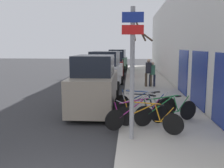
{
  "coord_description": "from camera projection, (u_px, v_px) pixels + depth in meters",
  "views": [
    {
      "loc": [
        1.32,
        -3.85,
        2.71
      ],
      "look_at": [
        0.72,
        4.53,
        1.44
      ],
      "focal_mm": 40.0,
      "sensor_mm": 36.0,
      "label": 1
    }
  ],
  "objects": [
    {
      "name": "ground_plane",
      "position": [
        108.0,
        91.0,
        15.35
      ],
      "size": [
        80.0,
        80.0,
        0.0
      ],
      "primitive_type": "plane",
      "color": "#333335"
    },
    {
      "name": "sidewalk_curb",
      "position": [
        148.0,
        83.0,
        17.91
      ],
      "size": [
        3.2,
        32.0,
        0.15
      ],
      "color": "#ADA89E",
      "rests_on": "ground"
    },
    {
      "name": "building_facade",
      "position": [
        174.0,
        39.0,
        17.23
      ],
      "size": [
        0.23,
        32.0,
        6.5
      ],
      "color": "silver",
      "rests_on": "ground"
    },
    {
      "name": "signpost",
      "position": [
        132.0,
        70.0,
        6.71
      ],
      "size": [
        0.58,
        0.14,
        3.6
      ],
      "color": "#939399",
      "rests_on": "sidewalk_curb"
    },
    {
      "name": "bicycle_0",
      "position": [
        148.0,
        118.0,
        7.67
      ],
      "size": [
        2.01,
        1.07,
        0.89
      ],
      "rotation": [
        0.0,
        0.0,
        1.09
      ],
      "color": "black",
      "rests_on": "sidewalk_curb"
    },
    {
      "name": "bicycle_1",
      "position": [
        138.0,
        115.0,
        8.01
      ],
      "size": [
        2.02,
        1.25,
        0.91
      ],
      "rotation": [
        0.0,
        0.0,
        2.12
      ],
      "color": "black",
      "rests_on": "sidewalk_curb"
    },
    {
      "name": "bicycle_2",
      "position": [
        167.0,
        111.0,
        8.38
      ],
      "size": [
        2.22,
        1.19,
        0.93
      ],
      "rotation": [
        0.0,
        0.0,
        2.06
      ],
      "color": "black",
      "rests_on": "sidewalk_curb"
    },
    {
      "name": "bicycle_3",
      "position": [
        146.0,
        107.0,
        8.96
      ],
      "size": [
        2.34,
        0.83,
        0.99
      ],
      "rotation": [
        0.0,
        0.0,
        1.89
      ],
      "color": "black",
      "rests_on": "sidewalk_curb"
    },
    {
      "name": "bicycle_4",
      "position": [
        142.0,
        107.0,
        9.12
      ],
      "size": [
        2.04,
        0.91,
        0.87
      ],
      "rotation": [
        0.0,
        0.0,
        1.16
      ],
      "color": "black",
      "rests_on": "sidewalk_curb"
    },
    {
      "name": "bicycle_5",
      "position": [
        142.0,
        104.0,
        9.46
      ],
      "size": [
        2.15,
        0.97,
        0.92
      ],
      "rotation": [
        0.0,
        0.0,
        1.16
      ],
      "color": "black",
      "rests_on": "sidewalk_curb"
    },
    {
      "name": "parked_car_0",
      "position": [
        95.0,
        86.0,
        10.55
      ],
      "size": [
        1.95,
        4.4,
        2.35
      ],
      "rotation": [
        0.0,
        0.0,
        0.01
      ],
      "color": "gray",
      "rests_on": "ground"
    },
    {
      "name": "parked_car_1",
      "position": [
        105.0,
        71.0,
        16.46
      ],
      "size": [
        2.3,
        4.54,
        2.39
      ],
      "rotation": [
        0.0,
        0.0,
        -0.06
      ],
      "color": "silver",
      "rests_on": "ground"
    },
    {
      "name": "parked_car_2",
      "position": [
        113.0,
        66.0,
        21.84
      ],
      "size": [
        2.1,
        4.33,
        2.29
      ],
      "rotation": [
        0.0,
        0.0,
        0.04
      ],
      "color": "maroon",
      "rests_on": "ground"
    },
    {
      "name": "parked_car_3",
      "position": [
        118.0,
        61.0,
        27.43
      ],
      "size": [
        2.22,
        4.45,
        2.37
      ],
      "rotation": [
        0.0,
        0.0,
        -0.07
      ],
      "color": "#144728",
      "rests_on": "ground"
    },
    {
      "name": "pedestrian_near",
      "position": [
        152.0,
        72.0,
        16.03
      ],
      "size": [
        0.41,
        0.35,
        1.58
      ],
      "rotation": [
        0.0,
        0.0,
        0.02
      ],
      "color": "#1E2338",
      "rests_on": "sidewalk_curb"
    },
    {
      "name": "pedestrian_far",
      "position": [
        149.0,
        71.0,
        15.99
      ],
      "size": [
        0.46,
        0.39,
        1.78
      ],
      "rotation": [
        0.0,
        0.0,
        0.2
      ],
      "color": "#4C3D2D",
      "rests_on": "sidewalk_curb"
    },
    {
      "name": "street_tree",
      "position": [
        133.0,
        65.0,
        11.44
      ],
      "size": [
        0.98,
        1.35,
        3.96
      ],
      "color": "#4C3828",
      "rests_on": "sidewalk_curb"
    },
    {
      "name": "traffic_light",
      "position": [
        131.0,
        43.0,
        24.26
      ],
      "size": [
        0.2,
        0.3,
        4.5
      ],
      "color": "#939399",
      "rests_on": "sidewalk_curb"
    }
  ]
}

